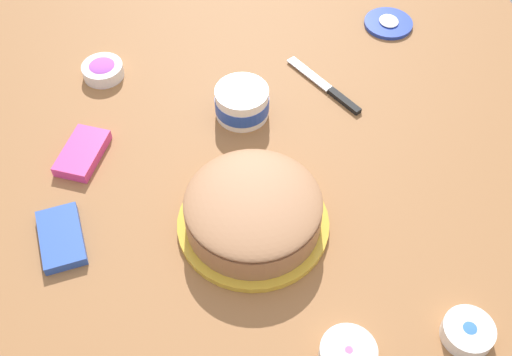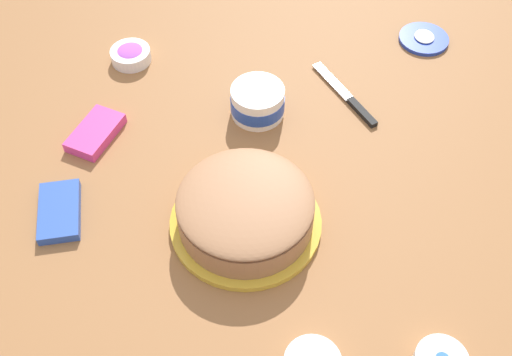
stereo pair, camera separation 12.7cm
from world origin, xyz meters
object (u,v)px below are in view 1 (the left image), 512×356
at_px(spreading_knife, 330,90).
at_px(candy_box_lower, 82,153).
at_px(frosted_cake, 253,213).
at_px(sprinkle_bowl_rainbow, 103,70).
at_px(candy_box_upper, 61,238).
at_px(frosting_tub_lid, 388,23).
at_px(sprinkle_bowl_pink, 348,354).
at_px(sprinkle_bowl_blue, 468,332).
at_px(frosting_tub, 242,102).

height_order(spreading_knife, candy_box_lower, candy_box_lower).
distance_m(frosted_cake, sprinkle_bowl_rainbow, 0.56).
distance_m(sprinkle_bowl_rainbow, candy_box_upper, 0.47).
distance_m(frosting_tub_lid, spreading_knife, 0.30).
xyz_separation_m(spreading_knife, sprinkle_bowl_rainbow, (0.14, 0.52, 0.01)).
distance_m(frosted_cake, sprinkle_bowl_pink, 0.32).
xyz_separation_m(frosting_tub_lid, sprinkle_bowl_blue, (-0.85, 0.12, 0.01)).
relative_size(sprinkle_bowl_pink, candy_box_upper, 0.70).
bearing_deg(sprinkle_bowl_blue, candy_box_upper, 65.71).
xyz_separation_m(frosting_tub, candy_box_upper, (-0.28, 0.40, -0.03)).
relative_size(frosted_cake, spreading_knife, 1.40).
height_order(spreading_knife, sprinkle_bowl_rainbow, sprinkle_bowl_rainbow).
distance_m(frosting_tub, candy_box_lower, 0.36).
xyz_separation_m(spreading_knife, sprinkle_bowl_pink, (-0.64, 0.13, 0.02)).
height_order(frosting_tub, candy_box_lower, frosting_tub).
distance_m(sprinkle_bowl_pink, candy_box_lower, 0.69).
bearing_deg(sprinkle_bowl_blue, frosting_tub_lid, -7.89).
bearing_deg(candy_box_lower, frosting_tub_lid, -42.86).
bearing_deg(candy_box_lower, sprinkle_bowl_pink, -115.67).
relative_size(frosted_cake, frosting_tub_lid, 2.40).
bearing_deg(frosting_tub_lid, spreading_knife, 136.07).
height_order(candy_box_lower, candy_box_upper, candy_box_lower).
height_order(frosting_tub_lid, spreading_knife, frosting_tub_lid).
xyz_separation_m(sprinkle_bowl_pink, candy_box_upper, (0.32, 0.48, -0.01)).
distance_m(sprinkle_bowl_blue, sprinkle_bowl_pink, 0.22).
bearing_deg(sprinkle_bowl_pink, frosting_tub, 8.30).
xyz_separation_m(sprinkle_bowl_pink, candy_box_lower, (0.53, 0.44, -0.01)).
bearing_deg(frosted_cake, candy_box_lower, 54.57).
bearing_deg(frosting_tub_lid, candy_box_upper, 123.20).
xyz_separation_m(sprinkle_bowl_rainbow, sprinkle_bowl_pink, (-0.78, -0.40, 0.00)).
xyz_separation_m(frosting_tub_lid, candy_box_upper, (-0.53, 0.82, 0.00)).
distance_m(sprinkle_bowl_blue, sprinkle_bowl_rainbow, 0.99).
bearing_deg(frosted_cake, frosting_tub, -4.60).
bearing_deg(spreading_knife, frosted_cake, 145.38).
distance_m(frosted_cake, spreading_knife, 0.42).
bearing_deg(frosting_tub, frosting_tub_lid, -58.95).
height_order(frosting_tub_lid, candy_box_upper, candy_box_upper).
bearing_deg(frosting_tub, sprinkle_bowl_rainbow, 59.70).
distance_m(frosted_cake, candy_box_upper, 0.37).
height_order(frosting_tub_lid, sprinkle_bowl_pink, sprinkle_bowl_pink).
bearing_deg(frosting_tub_lid, sprinkle_bowl_blue, 172.11).
bearing_deg(candy_box_upper, frosted_cake, -103.31).
height_order(frosted_cake, sprinkle_bowl_blue, frosted_cake).
relative_size(spreading_knife, sprinkle_bowl_blue, 2.37).
xyz_separation_m(frosting_tub, sprinkle_bowl_blue, (-0.60, -0.30, -0.02)).
bearing_deg(sprinkle_bowl_rainbow, spreading_knife, -105.29).
height_order(sprinkle_bowl_blue, candy_box_lower, sprinkle_bowl_blue).
height_order(frosting_tub, sprinkle_bowl_blue, frosting_tub).
distance_m(frosting_tub, sprinkle_bowl_pink, 0.61).
bearing_deg(frosting_tub, spreading_knife, -79.98).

